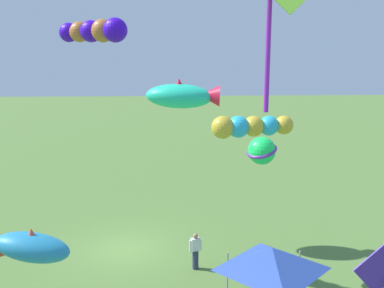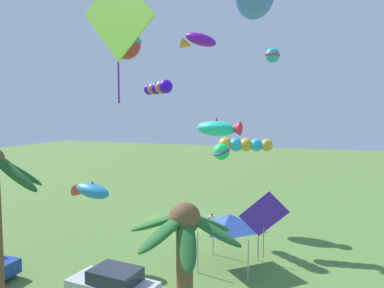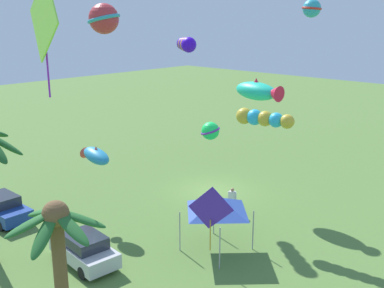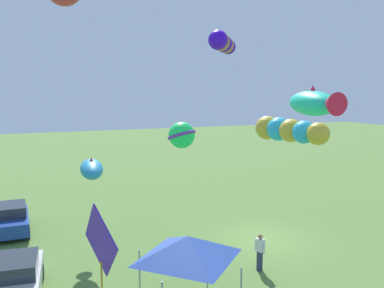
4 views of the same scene
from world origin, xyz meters
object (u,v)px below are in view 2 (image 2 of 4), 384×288
Objects in this scene: kite_fish_1 at (91,191)px; kite_diamond_7 at (264,215)px; palm_tree_0 at (185,262)px; festival_tent at (229,221)px; kite_fish_5 at (199,40)px; kite_diamond_9 at (117,17)px; kite_fish_2 at (219,128)px; spectator_0 at (212,224)px; kite_ball_6 at (221,152)px; kite_tube_8 at (243,145)px; kite_ball_0 at (126,44)px; kite_ball_3 at (272,55)px; parked_car_0 at (113,286)px; kite_tube_4 at (158,88)px.

kite_fish_1 is 9.62m from kite_diamond_7.
palm_tree_0 is 2.04× the size of festival_tent.
festival_tent is 12.23m from kite_fish_5.
kite_diamond_7 is at bearing -134.28° from kite_diamond_9.
spectator_0 is at bearing 98.25° from kite_fish_2.
kite_fish_5 is at bearing -54.54° from kite_diamond_7.
kite_ball_6 is 0.40× the size of kite_tube_8.
kite_diamond_7 is (-2.33, 3.18, 1.43)m from festival_tent.
kite_ball_3 reaches higher than kite_ball_0.
kite_fish_5 is at bearing -20.15° from kite_tube_8.
kite_fish_5 is at bearing -93.80° from kite_ball_0.
parked_car_0 is 2.53× the size of spectator_0.
palm_tree_0 is 13.59m from kite_tube_8.
kite_diamond_9 is (1.69, 11.41, 5.18)m from kite_tube_8.
kite_diamond_7 is (-1.04, -6.28, -0.30)m from palm_tree_0.
spectator_0 is 9.77m from kite_tube_4.
palm_tree_0 is 8.07m from kite_diamond_9.
kite_ball_3 is 0.43× the size of kite_tube_8.
kite_tube_4 is at bearing -0.60° from spectator_0.
palm_tree_0 is 17.73m from kite_fish_5.
kite_fish_2 is 11.80m from kite_diamond_7.
parked_car_0 is 1.41× the size of festival_tent.
kite_diamond_9 is (3.06, 13.45, -0.47)m from kite_ball_3.
kite_diamond_9 reaches higher than spectator_0.
festival_tent is 0.86× the size of kite_tube_8.
kite_diamond_9 is at bearing 81.57° from kite_tube_8.
kite_ball_6 is (-1.85, 4.18, 5.32)m from spectator_0.
palm_tree_0 is 11.31m from kite_fish_1.
kite_tube_4 is at bearing -36.62° from kite_ball_6.
parked_car_0 is (4.99, -4.13, -3.45)m from palm_tree_0.
festival_tent is at bearing -53.73° from kite_diamond_7.
kite_fish_2 is at bearing -81.75° from spectator_0.
kite_ball_3 is 1.09× the size of kite_ball_6.
kite_ball_3 reaches higher than kite_fish_2.
kite_ball_0 is at bearing 82.04° from kite_fish_2.
kite_fish_5 reaches higher than kite_diamond_9.
kite_fish_2 is 1.24× the size of kite_tube_4.
palm_tree_0 is 7.34m from parked_car_0.
kite_tube_8 is (-2.11, 0.26, 5.36)m from spectator_0.
parked_car_0 is at bearing 55.26° from festival_tent.
kite_diamond_9 is (-5.32, 5.50, 7.40)m from kite_fish_1.
kite_tube_8 reaches higher than spectator_0.
parked_car_0 is at bearing 85.49° from kite_fish_2.
spectator_0 is 0.48× the size of kite_tube_8.
festival_tent is 1.17× the size of kite_fish_1.
festival_tent reaches higher than parked_car_0.
kite_tube_4 is (3.42, 2.82, 2.78)m from kite_fish_2.
kite_ball_3 is at bearing -82.72° from kite_diamond_7.
kite_ball_6 is 0.29× the size of kite_diamond_9.
spectator_0 is 0.56× the size of kite_tube_4.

